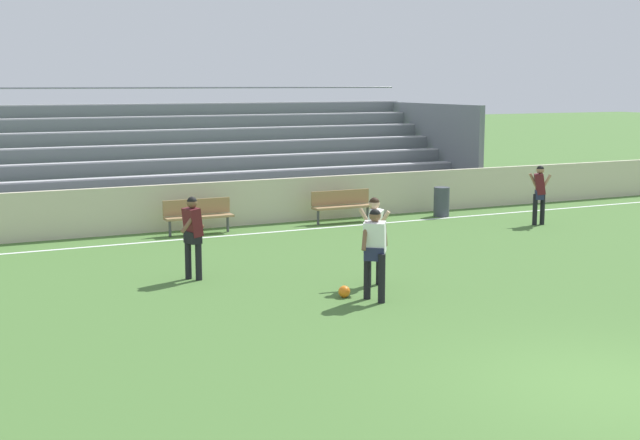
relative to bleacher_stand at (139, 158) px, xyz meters
name	(u,v)px	position (x,y,z in m)	size (l,w,h in m)	color
ground_plane	(610,387)	(1.54, -17.71, -1.66)	(160.00, 160.00, 0.00)	#477033
field_line_sideline	(249,234)	(1.54, -5.01, -1.65)	(44.00, 0.12, 0.01)	white
sideline_wall	(230,204)	(1.54, -3.61, -1.04)	(48.00, 0.16, 1.23)	beige
bleacher_stand	(139,158)	(0.00, 0.00, 0.00)	(21.05, 5.95, 3.74)	#B2B2B7
bench_far_right	(342,203)	(4.57, -4.39, -1.11)	(1.80, 0.40, 0.90)	#99754C
bench_near_bin	(198,213)	(0.37, -4.39, -1.11)	(1.80, 0.40, 0.90)	#99754C
trash_bin	(442,202)	(7.72, -4.67, -1.23)	(0.46, 0.46, 0.86)	#3D424C
player_white_on_ball	(375,246)	(1.02, -12.48, -0.66)	(0.68, 0.49, 1.67)	black
player_white_deep_cover	(374,233)	(1.61, -11.42, -0.63)	(0.49, 0.65, 1.72)	black
player_dark_trailing_run	(193,231)	(-1.37, -9.41, -0.67)	(0.63, 0.49, 1.66)	black
player_dark_wide_left	(540,190)	(9.25, -7.14, -0.68)	(0.46, 0.61, 1.64)	black
soccer_ball	(344,292)	(0.65, -12.03, -1.55)	(0.22, 0.22, 0.22)	orange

